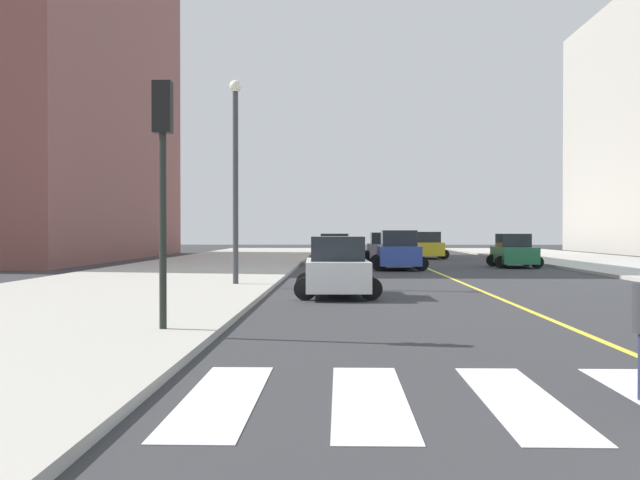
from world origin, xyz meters
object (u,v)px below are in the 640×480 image
object	(u,v)px
traffic_light_far_corner	(163,155)
street_lamp	(236,164)
car_white_second	(337,268)
car_red_seventh	(335,250)
car_blue_third	(398,251)
car_black_nearest	(336,246)
car_green_fourth	(514,252)
car_yellow_sixth	(428,246)
car_gray_fifth	(383,248)

from	to	relation	value
traffic_light_far_corner	street_lamp	distance (m)	12.40
car_white_second	car_red_seventh	world-z (taller)	car_red_seventh
car_blue_third	car_red_seventh	xyz separation A→B (m)	(-3.40, 5.36, -0.09)
car_black_nearest	car_green_fourth	distance (m)	20.82
car_white_second	car_green_fourth	size ratio (longest dim) A/B	0.99
car_yellow_sixth	traffic_light_far_corner	xyz separation A→B (m)	(-10.13, -41.59, 2.57)
car_green_fourth	street_lamp	size ratio (longest dim) A/B	0.59
car_white_second	street_lamp	xyz separation A→B (m)	(-3.67, 3.49, 3.61)
car_black_nearest	car_gray_fifth	bearing A→B (deg)	-73.97
car_green_fourth	car_gray_fifth	distance (m)	11.07
car_black_nearest	street_lamp	xyz separation A→B (m)	(-3.50, -33.96, 3.66)
car_white_second	car_blue_third	bearing A→B (deg)	76.90
car_gray_fifth	traffic_light_far_corner	distance (m)	37.44
car_yellow_sixth	car_red_seventh	size ratio (longest dim) A/B	1.05
car_blue_third	car_red_seventh	bearing A→B (deg)	123.11
traffic_light_far_corner	car_green_fourth	bearing A→B (deg)	64.59
car_white_second	car_gray_fifth	world-z (taller)	car_gray_fifth
car_gray_fifth	traffic_light_far_corner	bearing A→B (deg)	-100.28
car_black_nearest	car_red_seventh	distance (m)	15.59
car_blue_third	car_gray_fifth	world-z (taller)	car_blue_third
street_lamp	traffic_light_far_corner	bearing A→B (deg)	-88.46
car_green_fourth	traffic_light_far_corner	world-z (taller)	traffic_light_far_corner
car_black_nearest	car_gray_fifth	size ratio (longest dim) A/B	0.92
car_blue_third	traffic_light_far_corner	size ratio (longest dim) A/B	0.99
car_white_second	street_lamp	distance (m)	6.22
car_green_fourth	traffic_light_far_corner	xyz separation A→B (m)	(-13.38, -28.18, 2.62)
car_green_fourth	street_lamp	world-z (taller)	street_lamp
car_gray_fifth	street_lamp	xyz separation A→B (m)	(-6.76, -24.43, 3.57)
car_red_seventh	car_black_nearest	bearing A→B (deg)	92.91
traffic_light_far_corner	street_lamp	bearing A→B (deg)	91.54
car_white_second	car_yellow_sixth	bearing A→B (deg)	76.30
car_yellow_sixth	street_lamp	distance (m)	31.25
car_white_second	traffic_light_far_corner	size ratio (longest dim) A/B	0.89
car_yellow_sixth	traffic_light_far_corner	distance (m)	42.89
car_black_nearest	car_red_seventh	xyz separation A→B (m)	(0.02, -15.59, 0.06)
car_white_second	car_blue_third	size ratio (longest dim) A/B	0.90
street_lamp	car_black_nearest	bearing A→B (deg)	84.12
car_green_fourth	car_gray_fifth	size ratio (longest dim) A/B	0.98
car_green_fourth	traffic_light_far_corner	size ratio (longest dim) A/B	0.90
car_red_seventh	traffic_light_far_corner	xyz separation A→B (m)	(-3.18, -30.74, 2.62)
car_black_nearest	car_yellow_sixth	bearing A→B (deg)	-37.05
car_black_nearest	car_yellow_sixth	xyz separation A→B (m)	(6.96, -4.73, 0.11)
car_white_second	car_blue_third	world-z (taller)	car_blue_third
car_white_second	street_lamp	size ratio (longest dim) A/B	0.58
street_lamp	car_white_second	bearing A→B (deg)	-43.54
car_blue_third	car_green_fourth	distance (m)	7.36
car_blue_third	street_lamp	distance (m)	15.15
car_white_second	car_red_seventh	bearing A→B (deg)	88.42
car_blue_third	car_yellow_sixth	bearing A→B (deg)	78.44
car_green_fourth	car_yellow_sixth	world-z (taller)	car_yellow_sixth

